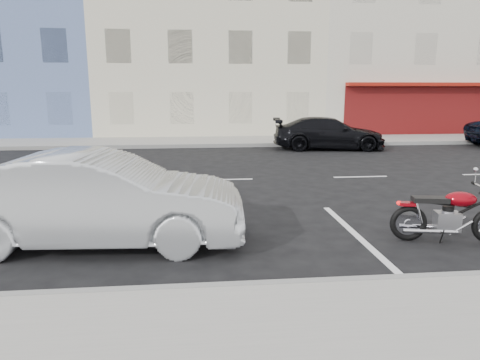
% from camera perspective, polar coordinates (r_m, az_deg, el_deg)
% --- Properties ---
extents(ground, '(120.00, 120.00, 0.00)m').
position_cam_1_polar(ground, '(12.44, 7.15, 0.23)').
color(ground, black).
rests_on(ground, ground).
extents(sidewalk_far, '(80.00, 3.40, 0.15)m').
position_cam_1_polar(sidewalk_far, '(20.84, -11.93, 4.97)').
color(sidewalk_far, gray).
rests_on(sidewalk_far, ground).
extents(curb_near, '(80.00, 0.12, 0.16)m').
position_cam_1_polar(curb_near, '(5.89, -28.51, -13.82)').
color(curb_near, gray).
rests_on(curb_near, ground).
extents(curb_far, '(80.00, 0.12, 0.16)m').
position_cam_1_polar(curb_far, '(19.17, -12.46, 4.37)').
color(curb_far, gray).
rests_on(curb_far, ground).
extents(bldg_blue, '(12.00, 12.00, 13.00)m').
position_cam_1_polar(bldg_blue, '(30.61, -28.75, 18.02)').
color(bldg_blue, '#576DA1').
rests_on(bldg_blue, ground).
extents(bldg_cream, '(12.00, 12.00, 11.50)m').
position_cam_1_polar(bldg_cream, '(28.38, -4.39, 18.45)').
color(bldg_cream, beige).
rests_on(bldg_cream, ground).
extents(bldg_corner, '(14.00, 12.00, 12.50)m').
position_cam_1_polar(bldg_corner, '(31.58, 21.23, 17.95)').
color(bldg_corner, beige).
rests_on(bldg_corner, ground).
extents(sedan_silver, '(4.75, 1.92, 1.53)m').
position_cam_1_polar(sedan_silver, '(7.29, -18.17, -2.44)').
color(sedan_silver, '#B3B7BB').
rests_on(sedan_silver, ground).
extents(car_far, '(4.91, 2.46, 1.37)m').
position_cam_1_polar(car_far, '(18.80, 11.73, 6.12)').
color(car_far, black).
rests_on(car_far, ground).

